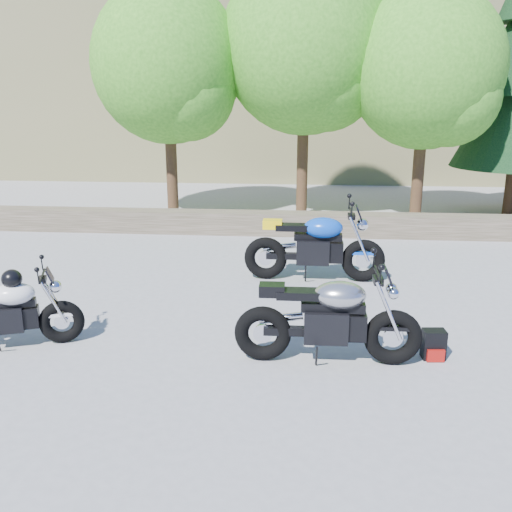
% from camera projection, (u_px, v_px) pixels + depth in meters
% --- Properties ---
extents(ground, '(90.00, 90.00, 0.00)m').
position_uv_depth(ground, '(235.00, 329.00, 7.68)').
color(ground, gray).
rests_on(ground, ground).
extents(stone_wall, '(22.00, 0.55, 0.50)m').
position_uv_depth(stone_wall, '(265.00, 223.00, 12.88)').
color(stone_wall, '#4A4431').
rests_on(stone_wall, ground).
extents(hillside, '(80.00, 30.00, 15.00)m').
position_uv_depth(hillside, '(347.00, 13.00, 32.22)').
color(hillside, olive).
rests_on(hillside, ground).
extents(tree_decid_left, '(3.67, 3.67, 5.62)m').
position_uv_depth(tree_decid_left, '(171.00, 70.00, 13.73)').
color(tree_decid_left, '#382314').
rests_on(tree_decid_left, ground).
extents(tree_decid_mid, '(4.08, 4.08, 6.24)m').
position_uv_depth(tree_decid_mid, '(309.00, 52.00, 13.72)').
color(tree_decid_mid, '#382314').
rests_on(tree_decid_mid, ground).
extents(tree_decid_right, '(3.54, 3.54, 5.41)m').
position_uv_depth(tree_decid_right, '(431.00, 74.00, 13.06)').
color(tree_decid_right, '#382314').
rests_on(tree_decid_right, ground).
extents(silver_bike, '(2.19, 0.69, 1.10)m').
position_uv_depth(silver_bike, '(329.00, 320.00, 6.60)').
color(silver_bike, black).
rests_on(silver_bike, ground).
extents(white_bike, '(1.76, 0.80, 1.01)m').
position_uv_depth(white_bike, '(6.00, 310.00, 6.99)').
color(white_bike, black).
rests_on(white_bike, ground).
extents(blue_bike, '(2.38, 0.75, 1.19)m').
position_uv_depth(blue_bike, '(315.00, 247.00, 9.58)').
color(blue_bike, black).
rests_on(blue_bike, ground).
extents(backpack, '(0.28, 0.25, 0.36)m').
position_uv_depth(backpack, '(434.00, 345.00, 6.79)').
color(backpack, black).
rests_on(backpack, ground).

